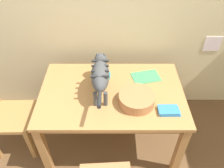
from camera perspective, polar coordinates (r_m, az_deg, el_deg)
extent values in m
cube|color=beige|center=(2.39, 0.90, 18.17)|extent=(5.03, 0.10, 2.50)
cube|color=white|center=(2.75, 24.21, 9.23)|extent=(0.18, 0.01, 0.18)
cube|color=#B57F46|center=(2.14, 0.00, -2.34)|extent=(1.36, 0.88, 0.03)
cube|color=#A67541|center=(2.18, 0.00, -3.33)|extent=(1.28, 0.80, 0.07)
cube|color=#B57F46|center=(2.27, -16.80, -15.91)|extent=(0.07, 0.07, 0.70)
cube|color=#B57F46|center=(2.27, 16.78, -15.96)|extent=(0.07, 0.07, 0.70)
cube|color=#B57F46|center=(2.75, -13.27, -2.08)|extent=(0.07, 0.07, 0.70)
cube|color=#B57F46|center=(2.75, 13.30, -2.11)|extent=(0.07, 0.07, 0.70)
ellipsoid|color=#454747|center=(1.96, -2.92, 2.28)|extent=(0.17, 0.41, 0.18)
cube|color=#262727|center=(1.84, -3.06, 1.96)|extent=(0.15, 0.02, 0.01)
cube|color=#262727|center=(1.89, -3.01, 3.34)|extent=(0.15, 0.02, 0.01)
cube|color=#262727|center=(1.95, -2.97, 4.64)|extent=(0.15, 0.02, 0.01)
cube|color=#262727|center=(2.01, -2.92, 5.86)|extent=(0.15, 0.02, 0.01)
cylinder|color=#454747|center=(2.17, -3.87, 1.58)|extent=(0.04, 0.04, 0.15)
cylinder|color=#454747|center=(2.17, -1.55, 1.61)|extent=(0.04, 0.04, 0.15)
cylinder|color=#454747|center=(1.96, -4.13, -3.79)|extent=(0.04, 0.04, 0.15)
cylinder|color=#454747|center=(1.96, -1.57, -3.77)|extent=(0.04, 0.04, 0.15)
sphere|color=#454747|center=(2.16, -2.78, 6.21)|extent=(0.12, 0.12, 0.12)
cone|color=#454747|center=(2.13, -3.74, 7.34)|extent=(0.04, 0.04, 0.05)
cone|color=#454747|center=(2.13, -1.91, 7.37)|extent=(0.04, 0.04, 0.05)
cylinder|color=#262727|center=(1.72, -3.14, -3.73)|extent=(0.04, 0.23, 0.08)
cylinder|color=teal|center=(2.28, -2.62, 2.21)|extent=(0.19, 0.19, 0.04)
cylinder|color=white|center=(2.25, -2.66, 3.37)|extent=(0.08, 0.08, 0.08)
torus|color=white|center=(2.24, -1.33, 3.45)|extent=(0.06, 0.01, 0.06)
cube|color=#43A460|center=(2.31, 8.65, 1.79)|extent=(0.31, 0.25, 0.01)
cube|color=#2E81CB|center=(2.01, 14.49, -6.75)|extent=(0.17, 0.12, 0.01)
cube|color=#327FBE|center=(2.00, 14.15, -6.41)|extent=(0.18, 0.12, 0.02)
cylinder|color=#B37545|center=(2.00, 6.33, -3.84)|extent=(0.32, 0.32, 0.10)
cylinder|color=#50351F|center=(2.00, 6.34, -3.74)|extent=(0.26, 0.26, 0.08)
cube|color=#B28144|center=(2.52, -24.10, -7.49)|extent=(0.43, 0.43, 0.04)
cube|color=#B28144|center=(2.74, -17.95, -7.86)|extent=(0.04, 0.04, 0.42)
cube|color=#B28144|center=(2.53, -19.87, -14.35)|extent=(0.04, 0.04, 0.42)
cube|color=#B28144|center=(2.87, -25.19, -7.55)|extent=(0.04, 0.04, 0.42)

